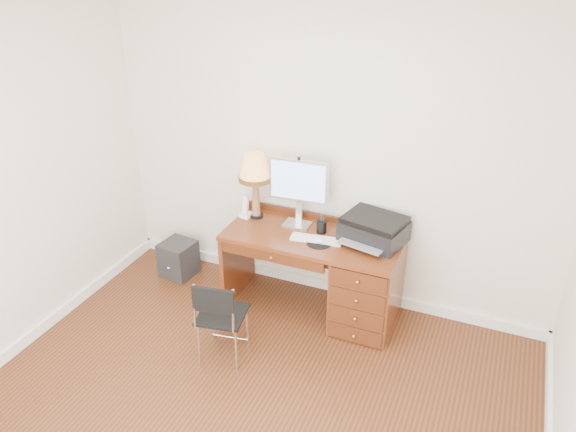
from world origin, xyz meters
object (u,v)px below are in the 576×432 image
at_px(leg_lamp, 255,171).
at_px(equipment_box, 179,259).
at_px(desk, 347,277).
at_px(chair, 218,313).
at_px(phone, 246,211).
at_px(printer, 374,229).
at_px(monitor, 299,184).

height_order(leg_lamp, equipment_box, leg_lamp).
bearing_deg(desk, chair, -129.29).
xyz_separation_m(phone, equipment_box, (-0.73, -0.07, -0.63)).
xyz_separation_m(desk, printer, (0.17, 0.11, 0.45)).
relative_size(chair, equipment_box, 2.15).
bearing_deg(equipment_box, printer, 10.22).
distance_m(phone, equipment_box, 0.97).
bearing_deg(chair, equipment_box, 126.34).
distance_m(printer, leg_lamp, 1.13).
relative_size(monitor, phone, 3.01).
distance_m(phone, chair, 1.09).
height_order(leg_lamp, phone, leg_lamp).
xyz_separation_m(leg_lamp, chair, (0.17, -1.04, -0.74)).
relative_size(monitor, printer, 1.05).
bearing_deg(chair, monitor, 67.64).
xyz_separation_m(leg_lamp, phone, (-0.08, -0.04, -0.38)).
bearing_deg(printer, chair, -118.94).
relative_size(leg_lamp, equipment_box, 1.72).
distance_m(leg_lamp, phone, 0.39).
bearing_deg(printer, phone, -165.99).
relative_size(leg_lamp, chair, 0.80).
xyz_separation_m(printer, equipment_box, (-1.90, -0.10, -0.68)).
height_order(monitor, phone, monitor).
bearing_deg(equipment_box, monitor, 13.72).
xyz_separation_m(printer, leg_lamp, (-1.08, 0.02, 0.33)).
xyz_separation_m(chair, equipment_box, (-0.98, 0.93, -0.28)).
distance_m(monitor, chair, 1.28).
bearing_deg(printer, desk, -133.47).
height_order(monitor, printer, monitor).
bearing_deg(monitor, chair, -106.14).
xyz_separation_m(monitor, chair, (-0.23, -1.06, -0.67)).
distance_m(printer, chair, 1.43).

